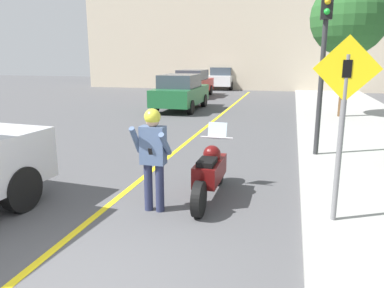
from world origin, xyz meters
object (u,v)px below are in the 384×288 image
Objects in this scene: crossing_sign at (343,113)px; parked_car_green at (181,92)px; motorcycle at (210,172)px; parked_car_red at (193,83)px; person_biker at (153,150)px; street_tree at (349,18)px; parked_car_white at (223,78)px; traffic_light at (324,40)px.

parked_car_green is (-5.80, 11.50, -0.87)m from crossing_sign.
motorcycle is 17.52m from parked_car_red.
parked_car_red is at bearing 105.68° from motorcycle.
parked_car_red is at bearing 111.13° from crossing_sign.
person_biker reaches higher than parked_car_green.
street_tree is (1.28, 10.64, 2.23)m from crossing_sign.
parked_car_white is (-3.17, 24.01, -0.19)m from person_biker.
crossing_sign is at bearing -75.93° from parked_car_white.
street_tree is 1.27× the size of parked_car_green.
person_biker is 0.41× the size of parked_car_red.
person_biker is 24.22m from parked_car_white.
traffic_light is 0.95× the size of parked_car_green.
traffic_light is at bearing -101.24° from street_tree.
crossing_sign is at bearing -18.22° from motorcycle.
parked_car_green is (-2.99, 11.63, -0.19)m from person_biker.
crossing_sign is (2.81, 0.13, 0.68)m from person_biker.
parked_car_green is 12.38m from parked_car_white.
motorcycle is 0.56× the size of traffic_light.
traffic_light is (2.77, 4.12, 1.82)m from person_biker.
motorcycle is 0.53× the size of parked_car_red.
motorcycle is at bearing -80.36° from parked_car_white.
parked_car_white is at bearing 82.87° from parked_car_red.
parked_car_red is (-0.97, 6.03, 0.00)m from parked_car_green.
street_tree reaches higher than motorcycle.
street_tree is 1.27× the size of parked_car_white.
street_tree is at bearing -6.92° from parked_car_green.
parked_car_red is at bearing -97.13° from parked_car_white.
traffic_light is at bearing 58.91° from motorcycle.
traffic_light is (2.00, 3.32, 2.37)m from motorcycle.
street_tree is (3.32, 9.97, 3.46)m from motorcycle.
crossing_sign is at bearing 2.68° from person_biker.
crossing_sign is 4.15m from traffic_light.
motorcycle is 4.54m from traffic_light.
traffic_light is 6.87m from street_tree.
motorcycle is at bearing -70.84° from parked_car_green.
motorcycle is at bearing 161.78° from crossing_sign.
parked_car_red is (-8.06, 6.89, -3.10)m from street_tree.
parked_car_white is at bearing 104.07° from crossing_sign.
street_tree is 11.05m from parked_car_red.
motorcycle is at bearing -74.32° from parked_car_red.
parked_car_red is at bearing 116.44° from traffic_light.
traffic_light is at bearing -52.51° from parked_car_green.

